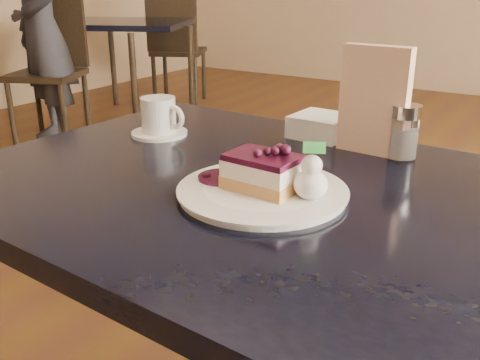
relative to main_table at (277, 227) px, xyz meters
The scene contains 11 objects.
main_table is the anchor object (origin of this frame).
dessert_plate 0.10m from the main_table, 93.44° to the right, with size 0.28×0.28×0.01m, color white.
cheesecake_slice 0.13m from the main_table, 93.44° to the right, with size 0.12×0.09×0.06m.
whipped_cream 0.15m from the main_table, 28.62° to the right, with size 0.05×0.05×0.05m.
berry_sauce 0.14m from the main_table, 150.53° to the right, with size 0.08×0.08×0.01m, color black.
coffee_set 0.43m from the main_table, 160.11° to the left, with size 0.14×0.13×0.09m.
menu_card 0.34m from the main_table, 75.88° to the left, with size 0.14×0.03×0.22m, color #F7E3C8.
sugar_shaker 0.33m from the main_table, 63.36° to the left, with size 0.06×0.06×0.11m.
napkin_stack 0.35m from the main_table, 101.77° to the left, with size 0.12×0.12×0.05m, color white.
bg_table_far_left 3.59m from the main_table, 138.82° to the left, with size 1.28×1.88×1.25m.
patron 3.08m from the main_table, 148.75° to the left, with size 0.56×0.37×1.53m, color black.
Camera 1 is at (0.24, -0.63, 1.09)m, focal length 40.00 mm.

